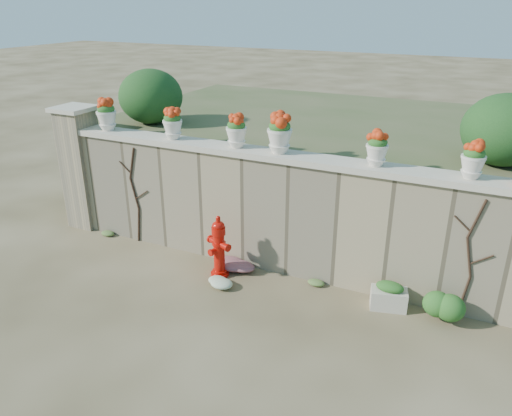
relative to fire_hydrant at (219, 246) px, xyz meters
The scene contains 20 objects.
ground 1.37m from the fire_hydrant, 61.17° to the right, with size 80.00×80.00×0.00m, color #473C23.
stone_wall 1.03m from the fire_hydrant, 49.12° to the left, with size 8.00×0.40×2.00m, color gray.
wall_cap 1.76m from the fire_hydrant, 49.12° to the left, with size 8.10×0.52×0.10m, color beige.
gate_pillar 3.68m from the fire_hydrant, 168.83° to the left, with size 0.72×0.72×2.48m.
raised_fill 3.97m from the fire_hydrant, 81.17° to the left, with size 9.00×6.00×2.00m, color #384C23.
back_shrub_left 3.78m from the fire_hydrant, 143.79° to the left, with size 1.30×1.30×1.10m, color #143814.
back_shrub_right 4.86m from the fire_hydrant, 25.37° to the left, with size 1.30×1.30×1.10m, color #143814.
vine_left 2.17m from the fire_hydrant, 166.94° to the left, with size 0.60×0.04×1.91m.
vine_right 3.89m from the fire_hydrant, ahead, with size 0.60×0.04×1.91m.
fire_hydrant is the anchor object (origin of this frame).
planter_box 2.85m from the fire_hydrant, ahead, with size 0.60×0.44×0.45m.
green_shrub 3.61m from the fire_hydrant, ahead, with size 0.66×0.60×0.63m, color #1E5119.
magenta_clump 0.53m from the fire_hydrant, 60.37° to the left, with size 0.86×0.58×0.23m, color #B32370.
white_flowers 0.60m from the fire_hydrant, 54.50° to the right, with size 0.51×0.41×0.18m, color white.
urn_pot_0 3.37m from the fire_hydrant, 165.66° to the left, with size 0.37×0.37×0.58m.
urn_pot_1 2.32m from the fire_hydrant, 150.99° to the left, with size 0.35×0.35×0.54m.
urn_pot_2 1.94m from the fire_hydrant, 89.86° to the left, with size 0.35×0.35×0.55m.
urn_pot_3 2.13m from the fire_hydrant, 42.05° to the left, with size 0.40×0.40×0.63m.
urn_pot_4 3.03m from the fire_hydrant, 16.68° to the left, with size 0.33×0.33×0.52m.
urn_pot_5 4.13m from the fire_hydrant, 10.85° to the left, with size 0.33×0.33×0.52m.
Camera 1 is at (3.15, -5.38, 4.40)m, focal length 35.00 mm.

